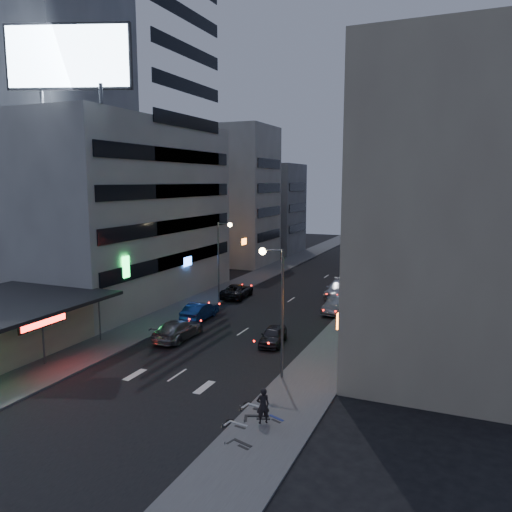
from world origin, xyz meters
The scene contains 28 objects.
ground centered at (0.00, 0.00, 0.00)m, with size 180.00×180.00×0.00m, color black.
sidewalk_left centered at (-8.00, 30.00, 0.06)m, with size 4.00×120.00×0.12m, color #4C4C4F.
sidewalk_right centered at (8.00, 30.00, 0.06)m, with size 4.00×120.00×0.12m, color #4C4C4F.
white_building centered at (-17.00, 20.00, 9.00)m, with size 14.00×24.00×18.00m, color #B9B9B4.
grey_tower centered at (-26.00, 23.00, 17.00)m, with size 10.00×14.00×34.00m, color gray.
shophouse_near centered at (15.00, 10.50, 10.00)m, with size 10.00×11.00×20.00m, color #B8AD90.
shophouse_mid centered at (15.50, 22.00, 8.00)m, with size 11.00×12.00×16.00m, color gray.
shophouse_far centered at (15.00, 35.00, 11.00)m, with size 10.00×14.00×22.00m, color #B8AD90.
far_left_a centered at (-15.50, 45.00, 10.00)m, with size 11.00×10.00×20.00m, color #B9B9B4.
far_left_b centered at (-16.00, 58.00, 7.50)m, with size 12.00×10.00×15.00m, color gray.
far_right_a centered at (15.50, 50.00, 9.00)m, with size 11.00×12.00×18.00m, color gray.
far_right_b centered at (16.00, 64.00, 12.00)m, with size 12.00×12.00×24.00m, color #B8AD90.
billboard centered at (-12.99, 9.97, 21.66)m, with size 9.52×3.75×6.20m.
street_lamp_right_near centered at (5.90, 6.00, 5.36)m, with size 1.60×0.44×8.02m.
street_lamp_left centered at (-5.90, 22.00, 5.36)m, with size 1.60×0.44×8.02m.
street_lamp_right_far centered at (5.90, 40.00, 5.36)m, with size 1.60×0.44×8.02m.
parked_car_right_near centered at (3.38, 12.07, 0.66)m, with size 1.57×3.90×1.33m, color #28282D.
parked_car_right_mid centered at (5.60, 22.73, 0.75)m, with size 1.60×4.58×1.51m, color gray.
parked_car_left centered at (-5.60, 24.78, 0.72)m, with size 2.39×5.17×1.44m, color black.
parked_car_right_far centered at (4.19, 29.26, 0.82)m, with size 2.30×5.66×1.64m, color #ABAEB3.
road_car_blue centered at (-5.00, 15.82, 0.77)m, with size 1.63×4.68×1.54m, color navy.
road_car_silver centered at (-3.82, 10.27, 0.76)m, with size 2.12×5.22×1.51m, color gray.
person centered at (7.46, 0.08, 1.04)m, with size 0.67×0.44×1.84m, color black.
scooter_black_a centered at (7.90, -2.16, 0.63)m, with size 1.68×0.56×1.02m, color black, non-canonical shape.
scooter_silver_a centered at (6.92, -0.45, 0.63)m, with size 1.66×0.55×1.02m, color #ABADB3, non-canonical shape.
scooter_blue centered at (8.39, 0.74, 0.61)m, with size 1.62×0.54×0.99m, color navy, non-canonical shape.
scooter_black_b centered at (7.47, 0.97, 0.70)m, with size 1.90×0.63×1.16m, color black, non-canonical shape.
scooter_silver_b centered at (7.13, 1.66, 0.70)m, with size 1.91×0.64×1.17m, color #B6BABF, non-canonical shape.
Camera 1 is at (16.33, -21.67, 12.11)m, focal length 35.00 mm.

